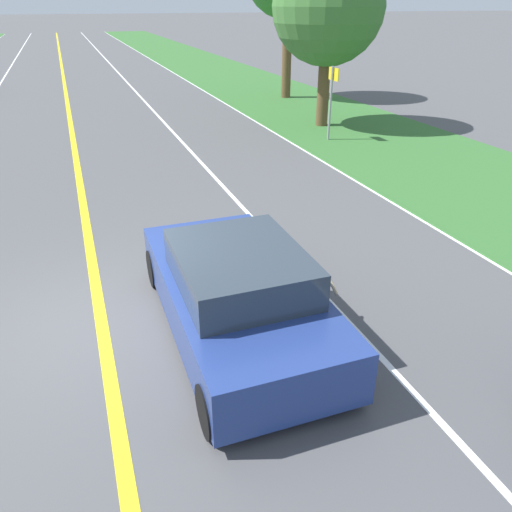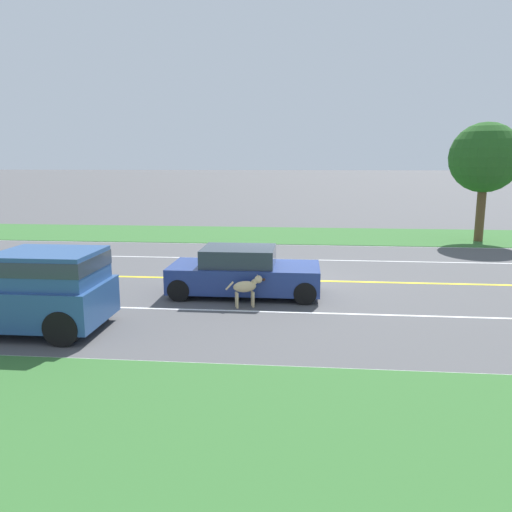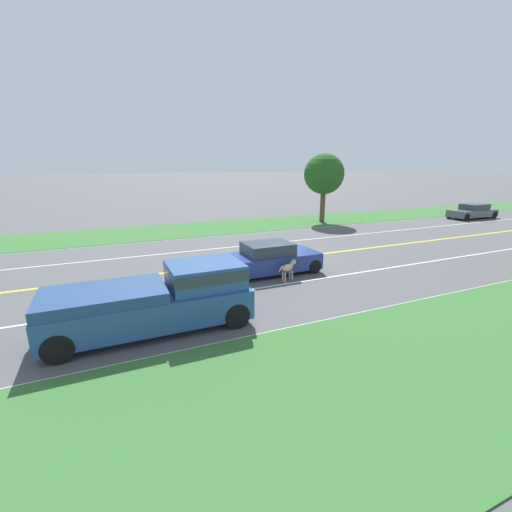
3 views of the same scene
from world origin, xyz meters
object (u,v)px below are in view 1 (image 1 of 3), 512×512
at_px(ego_car, 237,293).
at_px(dog, 309,276).
at_px(roadside_tree_right_near, 328,7).
at_px(street_sign, 331,94).

distance_m(ego_car, dog, 1.27).
bearing_deg(ego_car, roadside_tree_right_near, 58.20).
distance_m(dog, street_sign, 10.73).
xyz_separation_m(ego_car, roadside_tree_right_near, (7.23, 11.67, 3.46)).
relative_size(dog, street_sign, 0.44).
bearing_deg(ego_car, dog, 11.59).
height_order(ego_car, street_sign, street_sign).
relative_size(ego_car, dog, 4.06).
bearing_deg(dog, ego_car, 172.72).
relative_size(ego_car, roadside_tree_right_near, 0.70).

